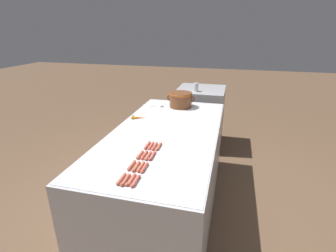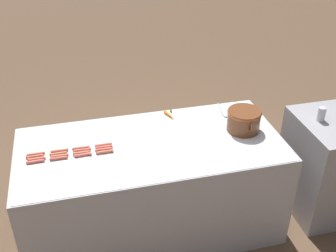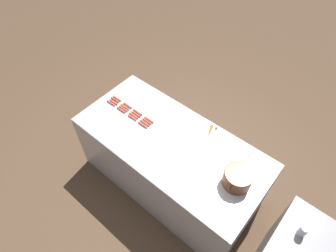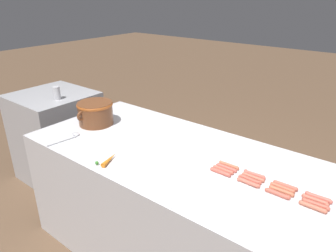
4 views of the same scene
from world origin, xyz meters
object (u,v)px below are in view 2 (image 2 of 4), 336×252
Objects in this scene: hot_dog_8 at (36,159)px; hot_dog_12 at (35,162)px; hot_dog_6 at (82,150)px; carrot at (170,115)px; hot_dog_5 at (58,154)px; hot_dog_14 at (83,155)px; hot_dog_15 at (105,152)px; serving_spoon at (225,113)px; soda_can at (321,114)px; hot_dog_7 at (104,147)px; hot_dog_13 at (59,158)px; hot_dog_2 at (81,148)px; hot_dog_11 at (104,150)px; hot_dog_3 at (104,145)px; hot_dog_4 at (35,157)px; bean_pot at (244,119)px; hot_dog_9 at (59,156)px; hot_dog_10 at (82,153)px; hot_dog_0 at (36,154)px; hot_dog_1 at (59,151)px; back_cabinet at (333,165)px.

hot_dog_12 is (0.03, -0.01, 0.00)m from hot_dog_8.
carrot is at bearing 113.31° from hot_dog_6.
hot_dog_14 is at bearing 71.12° from hot_dog_5.
serving_spoon is at bearing 106.90° from hot_dog_15.
serving_spoon is at bearing -117.30° from soda_can.
hot_dog_8 is at bearing -86.29° from hot_dog_7.
hot_dog_13 is (0.06, 0.00, 0.00)m from hot_dog_5.
hot_dog_11 is (0.07, 0.17, 0.00)m from hot_dog_2.
hot_dog_11 is 0.52m from hot_dog_12.
hot_dog_11 is 1.00× the size of hot_dog_12.
soda_can is (0.03, 1.84, 0.10)m from hot_dog_15.
hot_dog_6 is at bearing 95.44° from hot_dog_8.
hot_dog_12 is at bearing -89.88° from hot_dog_13.
hot_dog_15 is (0.10, -0.00, 0.00)m from hot_dog_3.
hot_dog_7 is (-0.00, 0.17, 0.00)m from hot_dog_6.
hot_dog_3 is 1.00× the size of hot_dog_4.
hot_dog_7 is 1.84m from soda_can.
bean_pot is at bearing -97.74° from soda_can.
hot_dog_6 is at bearing 101.57° from hot_dog_9.
hot_dog_8 is 1.20m from carrot.
hot_dog_10 is at bearing -91.86° from soda_can.
hot_dog_15 is 1.17m from serving_spoon.
soda_can reaches higher than hot_dog_11.
hot_dog_0 and hot_dog_6 have the same top height.
hot_dog_2 is at bearing 119.55° from hot_dog_13.
hot_dog_4 is at bearing -90.18° from hot_dog_7.
hot_dog_3 is 1.00× the size of hot_dog_15.
carrot is (-0.31, 0.80, 0.00)m from hot_dog_2.
hot_dog_11 is at bearing 90.57° from hot_dog_9.
hot_dog_4 is 0.35m from hot_dog_10.
carrot reaches higher than hot_dog_8.
bean_pot reaches higher than serving_spoon.
hot_dog_8 is at bearing -68.69° from hot_dog_1.
hot_dog_12 and hot_dog_15 have the same top height.
hot_dog_13 is 0.35m from hot_dog_15.
hot_dog_14 is (0.07, 0.00, 0.00)m from hot_dog_6.
hot_dog_0 and hot_dog_5 have the same top height.
hot_dog_4 is 1.20m from carrot.
hot_dog_15 is at bearing 84.71° from hot_dog_9.
hot_dog_12 is at bearing -60.97° from hot_dog_1.
back_cabinet reaches higher than hot_dog_13.
bean_pot is 1.99× the size of carrot.
hot_dog_0 and hot_dog_9 have the same top height.
back_cabinet is at bearing 86.51° from hot_dog_4.
hot_dog_8 is at bearing -71.75° from carrot.
carrot reaches higher than hot_dog_14.
hot_dog_2 is 0.18m from hot_dog_3.
hot_dog_10 is (0.04, 0.35, 0.00)m from hot_dog_4.
hot_dog_0 is 1.19m from carrot.
hot_dog_13 is (0.10, -0.35, 0.00)m from hot_dog_3.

